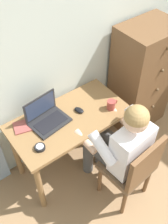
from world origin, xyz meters
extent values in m
cube|color=silver|center=(0.00, 2.20, 1.25)|extent=(4.80, 0.05, 2.50)
cube|color=olive|center=(-0.47, 1.84, 0.73)|extent=(1.13, 0.59, 0.03)
cylinder|color=olive|center=(-0.98, 1.60, 0.36)|extent=(0.06, 0.06, 0.71)
cylinder|color=olive|center=(0.03, 1.60, 0.36)|extent=(0.06, 0.06, 0.71)
cylinder|color=olive|center=(-0.98, 2.07, 0.36)|extent=(0.06, 0.06, 0.71)
cylinder|color=olive|center=(0.03, 2.07, 0.36)|extent=(0.06, 0.06, 0.71)
cube|color=brown|center=(0.58, 1.91, 0.65)|extent=(0.62, 0.45, 1.30)
sphere|color=brown|center=(0.58, 1.67, 0.13)|extent=(0.04, 0.04, 0.04)
sphere|color=brown|center=(0.58, 1.67, 0.39)|extent=(0.04, 0.04, 0.04)
sphere|color=brown|center=(0.58, 1.67, 0.65)|extent=(0.04, 0.04, 0.04)
sphere|color=brown|center=(0.58, 1.67, 0.91)|extent=(0.04, 0.04, 0.04)
sphere|color=brown|center=(0.58, 1.67, 1.17)|extent=(0.04, 0.04, 0.04)
cube|color=brown|center=(-0.25, 1.25, 0.45)|extent=(0.45, 0.43, 0.05)
cube|color=brown|center=(-0.24, 1.07, 0.69)|extent=(0.42, 0.08, 0.42)
cylinder|color=brown|center=(-0.10, 1.42, 0.21)|extent=(0.04, 0.04, 0.43)
cylinder|color=brown|center=(-0.43, 1.39, 0.21)|extent=(0.04, 0.04, 0.43)
cylinder|color=brown|center=(-0.07, 1.10, 0.21)|extent=(0.04, 0.04, 0.43)
cylinder|color=brown|center=(-0.41, 1.08, 0.21)|extent=(0.04, 0.04, 0.43)
cylinder|color=#4C4C4C|center=(-0.18, 1.48, 0.50)|extent=(0.17, 0.41, 0.14)
cylinder|color=#4C4C4C|center=(-0.36, 1.46, 0.50)|extent=(0.17, 0.41, 0.14)
cylinder|color=#4C4C4C|center=(-0.20, 1.68, 0.25)|extent=(0.11, 0.11, 0.50)
cylinder|color=#4C4C4C|center=(-0.37, 1.66, 0.25)|extent=(0.11, 0.11, 0.50)
cube|color=white|center=(-0.25, 1.24, 0.73)|extent=(0.38, 0.23, 0.46)
cylinder|color=white|center=(-0.04, 1.39, 0.81)|extent=(0.11, 0.30, 0.25)
cylinder|color=white|center=(-0.48, 1.35, 0.81)|extent=(0.11, 0.30, 0.25)
cylinder|color=#DBAD8E|center=(-0.06, 1.59, 0.71)|extent=(0.09, 0.27, 0.11)
cylinder|color=#DBAD8E|center=(-0.50, 1.55, 0.71)|extent=(0.09, 0.27, 0.11)
sphere|color=#DBAD8E|center=(-0.25, 1.25, 1.09)|extent=(0.20, 0.20, 0.20)
sphere|color=#9E7A47|center=(-0.25, 1.25, 1.12)|extent=(0.20, 0.20, 0.20)
cube|color=#232326|center=(-0.64, 1.89, 0.76)|extent=(0.37, 0.28, 0.02)
cube|color=black|center=(-0.64, 1.88, 0.77)|extent=(0.30, 0.19, 0.00)
cube|color=#232326|center=(-0.66, 2.01, 0.88)|extent=(0.34, 0.05, 0.22)
cube|color=#2D3851|center=(-0.66, 2.01, 0.88)|extent=(0.30, 0.04, 0.18)
ellipsoid|color=black|center=(-0.35, 1.85, 0.77)|extent=(0.08, 0.11, 0.03)
cylinder|color=black|center=(-0.86, 1.70, 0.76)|extent=(0.09, 0.09, 0.03)
cylinder|color=silver|center=(-0.86, 1.70, 0.78)|extent=(0.06, 0.06, 0.00)
cube|color=#994742|center=(-0.84, 1.99, 0.76)|extent=(0.24, 0.20, 0.01)
cylinder|color=#9E3D38|center=(-0.08, 1.70, 0.80)|extent=(0.08, 0.08, 0.09)
torus|color=#9E3D38|center=(-0.03, 1.70, 0.80)|extent=(0.06, 0.01, 0.06)
camera|label=1|loc=(-1.37, 0.42, 2.57)|focal=42.78mm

